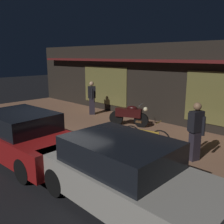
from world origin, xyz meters
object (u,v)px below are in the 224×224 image
Objects in this scene: bicycle_parked at (145,137)px; parked_car_far at (124,174)px; parked_car_near at (23,136)px; motorcycle at (129,115)px; person_photographer at (92,97)px; person_bystander at (196,130)px.

parked_car_far is (1.46, -2.67, 0.20)m from bicycle_parked.
bicycle_parked is at bearing 52.46° from parked_car_near.
parked_car_near reaches higher than motorcycle.
parked_car_near is (-0.32, -4.52, 0.06)m from motorcycle.
bicycle_parked is 5.09m from person_photographer.
parked_car_far is at bearing -92.70° from person_bystander.
person_photographer is at bearing 174.07° from motorcycle.
motorcycle is at bearing 142.78° from bicycle_parked.
bicycle_parked is at bearing -37.22° from motorcycle.
person_photographer is (-2.73, 0.28, 0.38)m from motorcycle.
person_bystander is 2.85m from parked_car_far.
parked_car_near is (2.42, -4.81, -0.32)m from person_photographer.
person_bystander is at bearing -20.70° from motorcycle.
motorcycle is 0.38× the size of parked_car_near.
parked_car_near is (-2.31, -3.01, 0.20)m from bicycle_parked.
person_bystander reaches higher than bicycle_parked.
parked_car_near is (-3.90, -3.17, -0.32)m from person_bystander.
parked_car_far is (-0.13, -2.83, -0.32)m from person_bystander.
parked_car_far reaches higher than bicycle_parked.
bicycle_parked is at bearing -174.22° from person_bystander.
person_bystander is 0.41× the size of parked_car_far.
parked_car_far is at bearing -61.34° from bicycle_parked.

